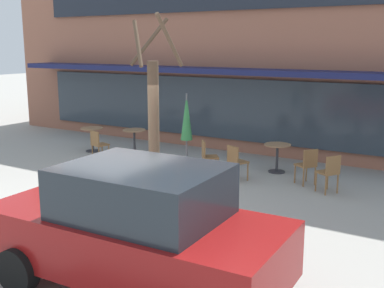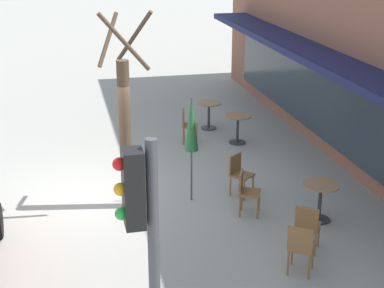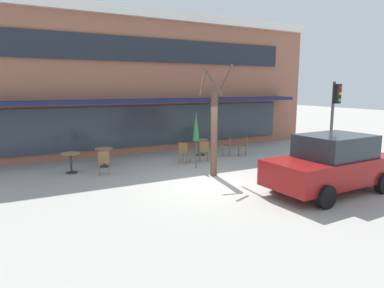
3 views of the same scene
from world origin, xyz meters
name	(u,v)px [view 1 (image 1 of 3)]	position (x,y,z in m)	size (l,w,h in m)	color
ground_plane	(110,204)	(0.00, 0.00, 0.00)	(80.00, 80.00, 0.00)	#9E9B93
building_facade	(287,43)	(0.00, 9.96, 3.39)	(19.40, 9.10, 6.77)	#935B47
cafe_table_near_wall	(92,135)	(-3.92, 3.64, 0.52)	(0.70, 0.70, 0.76)	#333338
cafe_table_streetside	(277,153)	(2.00, 4.33, 0.52)	(0.70, 0.70, 0.76)	#333338
cafe_table_by_tree	(134,137)	(-2.58, 4.08, 0.52)	(0.70, 0.70, 0.76)	#333338
patio_umbrella_green_folded	(187,118)	(0.57, 2.14, 1.63)	(0.28, 0.28, 2.20)	#4C4C51
cafe_chair_0	(330,171)	(3.71, 3.22, 0.53)	(0.55, 0.55, 0.89)	olive
cafe_chair_1	(207,155)	(0.56, 3.16, 0.53)	(0.56, 0.56, 0.89)	olive
cafe_chair_2	(98,143)	(-2.90, 2.80, 0.53)	(0.48, 0.48, 0.89)	olive
cafe_chair_3	(307,164)	(3.06, 3.61, 0.53)	(0.56, 0.56, 0.89)	olive
cafe_chair_4	(236,160)	(1.44, 3.03, 0.53)	(0.53, 0.53, 0.89)	olive
parked_sedan	(136,228)	(2.70, -2.51, 0.88)	(4.26, 2.14, 1.76)	maroon
street_tree	(154,121)	(0.57, 0.82, 1.72)	(1.09, 1.10, 3.94)	brown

